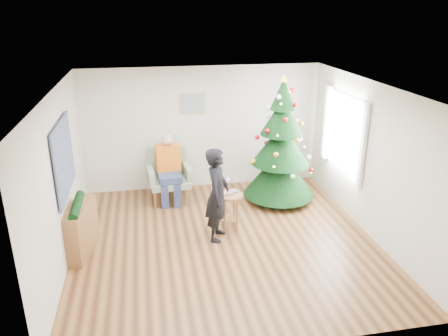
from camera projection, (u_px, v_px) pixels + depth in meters
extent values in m
plane|color=brown|center=(225.00, 241.00, 7.39)|extent=(5.00, 5.00, 0.00)
plane|color=white|center=(225.00, 88.00, 6.47)|extent=(5.00, 5.00, 0.00)
plane|color=silver|center=(203.00, 128.00, 9.22)|extent=(5.00, 0.00, 5.00)
plane|color=silver|center=(268.00, 252.00, 4.63)|extent=(5.00, 0.00, 5.00)
plane|color=silver|center=(60.00, 181.00, 6.50)|extent=(0.00, 5.00, 5.00)
plane|color=silver|center=(370.00, 160.00, 7.36)|extent=(0.00, 5.00, 5.00)
cube|color=white|center=(344.00, 133.00, 8.20)|extent=(0.04, 1.30, 1.40)
cube|color=white|center=(361.00, 145.00, 7.51)|extent=(0.05, 0.25, 1.50)
cube|color=white|center=(326.00, 123.00, 8.88)|extent=(0.05, 0.25, 1.50)
cylinder|color=#3F2816|center=(278.00, 192.00, 8.91)|extent=(0.11, 0.11, 0.33)
cone|color=black|center=(279.00, 172.00, 8.75)|extent=(1.42, 1.42, 0.93)
cone|color=black|center=(281.00, 144.00, 8.54)|extent=(1.14, 1.14, 0.82)
cone|color=black|center=(282.00, 117.00, 8.35)|extent=(0.83, 0.83, 0.71)
cone|color=black|center=(283.00, 94.00, 8.19)|extent=(0.48, 0.48, 0.60)
cone|color=gold|center=(284.00, 77.00, 8.08)|extent=(0.15, 0.15, 0.15)
cylinder|color=brown|center=(230.00, 195.00, 7.59)|extent=(0.44, 0.44, 0.04)
cylinder|color=brown|center=(230.00, 218.00, 7.74)|extent=(0.33, 0.33, 0.02)
imported|color=silver|center=(230.00, 194.00, 7.57)|extent=(0.43, 0.35, 0.03)
cube|color=gray|center=(170.00, 182.00, 8.78)|extent=(0.83, 0.78, 0.12)
cube|color=gray|center=(167.00, 160.00, 8.97)|extent=(0.79, 0.19, 0.60)
cube|color=gray|center=(151.00, 176.00, 8.64)|extent=(0.16, 0.62, 0.30)
cube|color=gray|center=(188.00, 173.00, 8.81)|extent=(0.16, 0.62, 0.30)
cube|color=navy|center=(170.00, 177.00, 8.65)|extent=(0.48, 0.50, 0.14)
cube|color=orange|center=(168.00, 158.00, 8.76)|extent=(0.49, 0.28, 0.55)
sphere|color=tan|center=(167.00, 140.00, 8.61)|extent=(0.25, 0.25, 0.25)
imported|color=black|center=(217.00, 195.00, 7.23)|extent=(0.57, 0.69, 1.61)
cube|color=white|center=(228.00, 180.00, 7.13)|extent=(0.08, 0.13, 0.04)
cube|color=brown|center=(80.00, 229.00, 6.95)|extent=(0.48, 1.04, 0.80)
cylinder|color=black|center=(77.00, 206.00, 6.80)|extent=(0.14, 0.90, 0.14)
cube|color=black|center=(64.00, 158.00, 6.69)|extent=(0.03, 1.50, 1.15)
cube|color=tan|center=(193.00, 103.00, 8.97)|extent=(0.52, 0.03, 0.42)
cube|color=gray|center=(193.00, 104.00, 8.95)|extent=(0.44, 0.02, 0.34)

